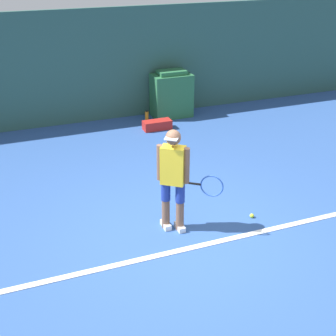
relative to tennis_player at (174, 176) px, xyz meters
name	(u,v)px	position (x,y,z in m)	size (l,w,h in m)	color
ground_plane	(186,234)	(0.10, -0.22, -0.89)	(24.00, 24.00, 0.00)	#2D5193
back_wall	(96,66)	(0.10, 5.17, 0.42)	(24.00, 0.10, 2.62)	#2D564C
court_baseline	(195,247)	(0.10, -0.57, -0.88)	(21.60, 0.10, 0.01)	white
tennis_player	(174,176)	(0.00, 0.00, 0.00)	(0.80, 0.64, 1.60)	brown
tennis_ball	(252,216)	(1.27, -0.16, -0.85)	(0.07, 0.07, 0.07)	#D1E533
covered_chair	(171,94)	(1.84, 4.77, -0.33)	(0.96, 0.59, 1.15)	#28663D
equipment_bag	(157,125)	(1.19, 4.02, -0.78)	(0.66, 0.28, 0.21)	#B2231E
water_bottle	(147,116)	(1.15, 4.66, -0.77)	(0.09, 0.09, 0.25)	orange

